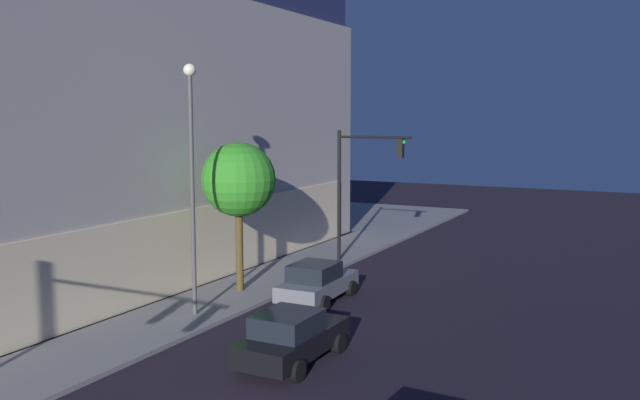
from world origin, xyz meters
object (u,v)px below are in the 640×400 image
(street_lamp_sidewalk, at_px, (192,162))
(car_black, at_px, (291,337))
(traffic_light_far_corner, at_px, (360,175))
(sidewalk_tree, at_px, (238,180))
(car_grey, at_px, (317,282))

(street_lamp_sidewalk, distance_m, car_black, 7.58)
(traffic_light_far_corner, relative_size, car_black, 1.53)
(sidewalk_tree, relative_size, car_grey, 1.45)
(traffic_light_far_corner, bearing_deg, sidewalk_tree, 163.87)
(street_lamp_sidewalk, bearing_deg, traffic_light_far_corner, -8.63)
(traffic_light_far_corner, height_order, car_black, traffic_light_far_corner)
(car_black, height_order, car_grey, car_black)
(car_grey, bearing_deg, traffic_light_far_corner, 9.98)
(street_lamp_sidewalk, xyz_separation_m, car_black, (-2.33, -5.33, -4.86))
(car_black, xyz_separation_m, car_grey, (6.35, 2.47, -0.01))
(traffic_light_far_corner, relative_size, sidewalk_tree, 1.06)
(traffic_light_far_corner, relative_size, street_lamp_sidewalk, 0.72)
(street_lamp_sidewalk, relative_size, sidewalk_tree, 1.46)
(sidewalk_tree, height_order, car_black, sidewalk_tree)
(street_lamp_sidewalk, relative_size, car_black, 2.12)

